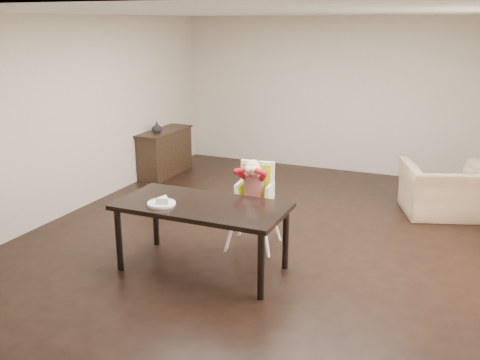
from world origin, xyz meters
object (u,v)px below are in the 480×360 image
object	(u,v)px
armchair	(446,182)
high_chair	(254,185)
dining_table	(202,211)
sideboard	(165,152)

from	to	relation	value
armchair	high_chair	bearing A→B (deg)	24.73
dining_table	armchair	xyz separation A→B (m)	(2.31, 2.84, -0.18)
sideboard	dining_table	bearing A→B (deg)	-53.13
armchair	dining_table	bearing A→B (deg)	30.91
dining_table	sideboard	distance (m)	3.90
armchair	sideboard	bearing A→B (deg)	-23.34
high_chair	armchair	bearing A→B (deg)	39.54
dining_table	sideboard	bearing A→B (deg)	126.87
high_chair	sideboard	distance (m)	3.49
dining_table	high_chair	xyz separation A→B (m)	(0.27, 0.82, 0.09)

